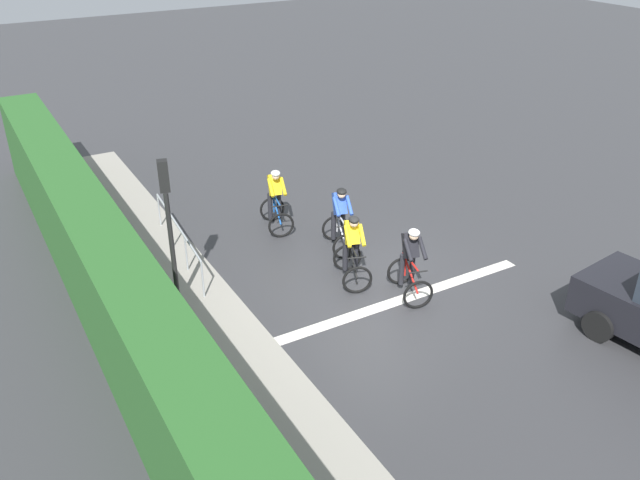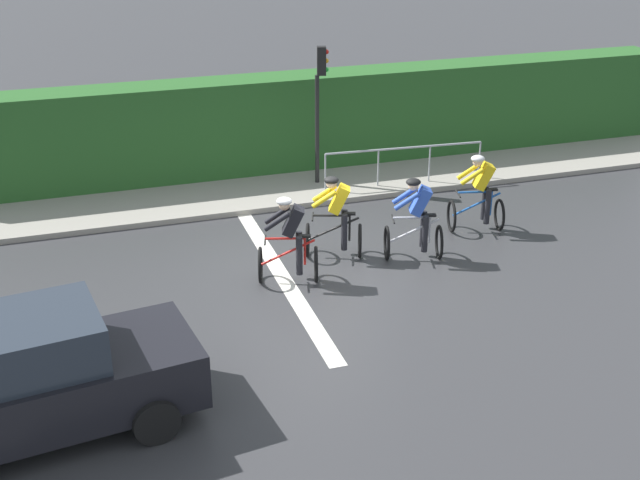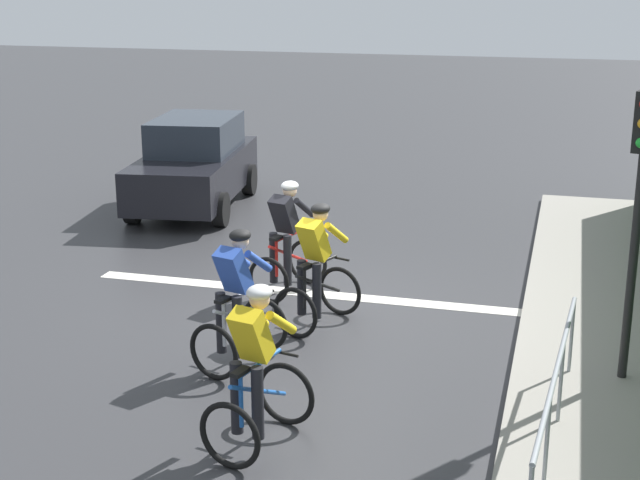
# 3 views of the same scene
# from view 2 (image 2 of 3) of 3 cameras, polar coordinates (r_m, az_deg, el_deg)

# --- Properties ---
(ground_plane) EXTENTS (80.00, 80.00, 0.00)m
(ground_plane) POSITION_cam_2_polar(r_m,az_deg,el_deg) (15.74, -0.43, -1.76)
(ground_plane) COLOR #333335
(sidewalk_kerb) EXTENTS (2.80, 18.81, 0.12)m
(sidewalk_kerb) POSITION_cam_2_polar(r_m,az_deg,el_deg) (20.01, 1.37, 4.27)
(sidewalk_kerb) COLOR gray
(sidewalk_kerb) RESTS_ON ground
(stone_wall_low) EXTENTS (0.44, 18.81, 0.64)m
(stone_wall_low) POSITION_cam_2_polar(r_m,az_deg,el_deg) (20.73, 0.56, 5.75)
(stone_wall_low) COLOR gray
(stone_wall_low) RESTS_ON ground
(hedge_wall) EXTENTS (1.10, 18.81, 2.40)m
(hedge_wall) POSITION_cam_2_polar(r_m,az_deg,el_deg) (20.74, 0.30, 8.32)
(hedge_wall) COLOR #265623
(hedge_wall) RESTS_ON ground
(road_marking_stop_line) EXTENTS (7.00, 0.30, 0.01)m
(road_marking_stop_line) POSITION_cam_2_polar(r_m,az_deg,el_deg) (15.57, -2.91, -2.10)
(road_marking_stop_line) COLOR silver
(road_marking_stop_line) RESTS_ON ground
(cyclist_lead) EXTENTS (0.91, 1.21, 1.66)m
(cyclist_lead) POSITION_cam_2_polar(r_m,az_deg,el_deg) (17.28, 11.02, 3.09)
(cyclist_lead) COLOR black
(cyclist_lead) RESTS_ON ground
(cyclist_second) EXTENTS (0.95, 1.23, 1.66)m
(cyclist_second) POSITION_cam_2_polar(r_m,az_deg,el_deg) (15.80, 6.71, 1.34)
(cyclist_second) COLOR black
(cyclist_second) RESTS_ON ground
(cyclist_mid) EXTENTS (1.00, 1.25, 1.66)m
(cyclist_mid) POSITION_cam_2_polar(r_m,az_deg,el_deg) (15.78, 1.11, 1.48)
(cyclist_mid) COLOR black
(cyclist_mid) RESTS_ON ground
(cyclist_fourth) EXTENTS (0.95, 1.23, 1.66)m
(cyclist_fourth) POSITION_cam_2_polar(r_m,az_deg,el_deg) (14.80, -2.10, -0.13)
(cyclist_fourth) COLOR black
(cyclist_fourth) RESTS_ON ground
(car_black) EXTENTS (2.29, 4.29, 1.76)m
(car_black) POSITION_cam_2_polar(r_m,az_deg,el_deg) (11.47, -19.20, -9.05)
(car_black) COLOR black
(car_black) RESTS_ON ground
(traffic_light_near_crossing) EXTENTS (0.24, 0.31, 3.34)m
(traffic_light_near_crossing) POSITION_cam_2_polar(r_m,az_deg,el_deg) (19.02, -0.02, 10.02)
(traffic_light_near_crossing) COLOR black
(traffic_light_near_crossing) RESTS_ON ground
(pedestrian_railing_kerbside) EXTENTS (0.32, 3.87, 1.03)m
(pedestrian_railing_kerbside) POSITION_cam_2_polar(r_m,az_deg,el_deg) (19.43, 5.90, 5.83)
(pedestrian_railing_kerbside) COLOR #999EA3
(pedestrian_railing_kerbside) RESTS_ON ground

